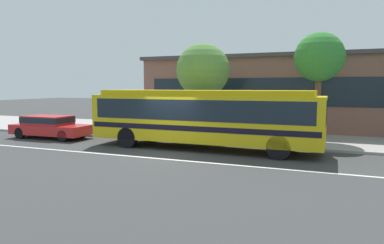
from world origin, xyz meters
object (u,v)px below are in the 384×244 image
at_px(bus_stop_sign, 278,111).
at_px(pedestrian_waiting_near_sign, 233,122).
at_px(transit_bus, 203,115).
at_px(sedan_behind_bus, 50,126).
at_px(street_tree_near_stop, 203,71).
at_px(pedestrian_walking_along_curb, 146,117).
at_px(pedestrian_standing_by_tree, 302,123).
at_px(street_tree_mid_block, 319,58).

bearing_deg(bus_stop_sign, pedestrian_waiting_near_sign, 169.64).
bearing_deg(transit_bus, sedan_behind_bus, 179.60).
bearing_deg(street_tree_near_stop, pedestrian_walking_along_curb, -162.48).
height_order(pedestrian_standing_by_tree, street_tree_mid_block, street_tree_mid_block).
relative_size(pedestrian_walking_along_curb, street_tree_mid_block, 0.30).
bearing_deg(bus_stop_sign, pedestrian_walking_along_curb, 171.69).
xyz_separation_m(pedestrian_waiting_near_sign, bus_stop_sign, (2.35, -0.43, 0.68)).
bearing_deg(pedestrian_standing_by_tree, street_tree_near_stop, 175.67).
bearing_deg(pedestrian_waiting_near_sign, street_tree_near_stop, 142.92).
bearing_deg(street_tree_near_stop, street_tree_mid_block, 3.97).
relative_size(sedan_behind_bus, street_tree_near_stop, 0.87).
distance_m(transit_bus, bus_stop_sign, 3.69).
relative_size(street_tree_near_stop, street_tree_mid_block, 0.94).
xyz_separation_m(pedestrian_standing_by_tree, street_tree_near_stop, (-5.68, 0.43, 2.84)).
bearing_deg(bus_stop_sign, pedestrian_standing_by_tree, 59.44).
xyz_separation_m(sedan_behind_bus, street_tree_mid_block, (14.34, 4.28, 3.74)).
bearing_deg(transit_bus, street_tree_mid_block, 41.19).
xyz_separation_m(sedan_behind_bus, street_tree_near_stop, (7.98, 3.84, 3.17)).
distance_m(sedan_behind_bus, pedestrian_walking_along_curb, 5.54).
xyz_separation_m(transit_bus, pedestrian_waiting_near_sign, (0.90, 2.17, -0.52)).
xyz_separation_m(pedestrian_standing_by_tree, bus_stop_sign, (-1.03, -1.74, 0.73)).
relative_size(pedestrian_walking_along_curb, bus_stop_sign, 0.66).
distance_m(pedestrian_waiting_near_sign, bus_stop_sign, 2.49).
height_order(pedestrian_waiting_near_sign, pedestrian_standing_by_tree, pedestrian_waiting_near_sign).
distance_m(pedestrian_walking_along_curb, pedestrian_standing_by_tree, 8.92).
height_order(sedan_behind_bus, bus_stop_sign, bus_stop_sign).
distance_m(pedestrian_standing_by_tree, street_tree_near_stop, 6.36).
distance_m(pedestrian_waiting_near_sign, pedestrian_walking_along_curb, 5.57).
bearing_deg(street_tree_near_stop, bus_stop_sign, -24.98).
distance_m(pedestrian_waiting_near_sign, street_tree_near_stop, 4.01).
bearing_deg(pedestrian_walking_along_curb, street_tree_mid_block, 8.65).
height_order(transit_bus, pedestrian_walking_along_curb, transit_bus).
relative_size(pedestrian_walking_along_curb, street_tree_near_stop, 0.32).
relative_size(transit_bus, street_tree_mid_block, 1.92).
xyz_separation_m(pedestrian_waiting_near_sign, street_tree_near_stop, (-2.30, 1.74, 2.79)).
distance_m(sedan_behind_bus, pedestrian_waiting_near_sign, 10.50).
height_order(pedestrian_waiting_near_sign, street_tree_mid_block, street_tree_mid_block).
xyz_separation_m(sedan_behind_bus, pedestrian_walking_along_curb, (4.75, 2.82, 0.40)).
relative_size(pedestrian_waiting_near_sign, street_tree_mid_block, 0.29).
relative_size(sedan_behind_bus, street_tree_mid_block, 0.82).
bearing_deg(bus_stop_sign, street_tree_near_stop, 155.02).
relative_size(pedestrian_standing_by_tree, street_tree_mid_block, 0.28).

